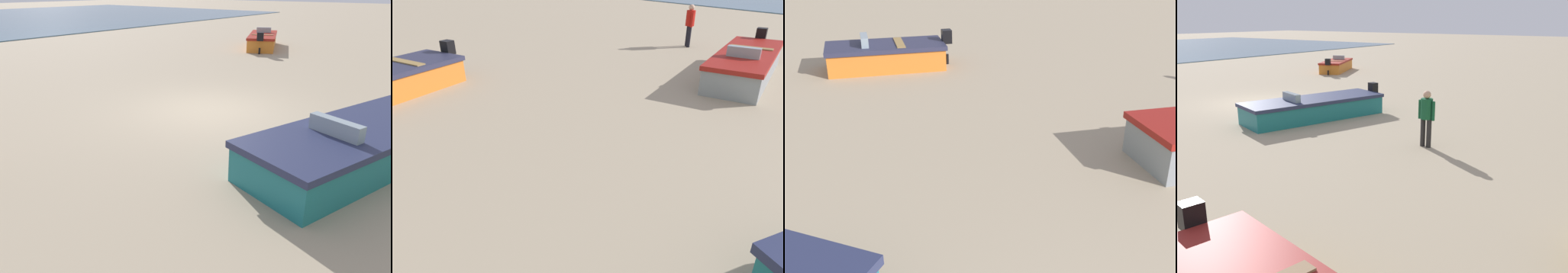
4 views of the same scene
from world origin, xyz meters
The scene contains 4 objects.
ground_plane centered at (0.00, 0.00, 0.00)m, with size 160.00×160.00×0.00m, color tan.
boat_teal_1 centered at (0.73, 4.09, 0.39)m, with size 5.53×3.17×1.07m.
boat_orange_4 centered at (-10.86, -4.46, 0.38)m, with size 4.38×3.07×1.05m.
beach_walker_distant centered at (1.56, 9.13, 0.95)m, with size 0.36×0.53×1.62m.
Camera 4 is at (12.00, 14.58, 3.57)m, focal length 39.06 mm.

